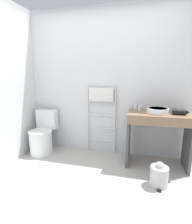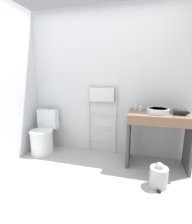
{
  "view_description": "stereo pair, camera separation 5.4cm",
  "coord_description": "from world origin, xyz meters",
  "px_view_note": "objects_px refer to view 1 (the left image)",
  "views": [
    {
      "loc": [
        0.6,
        -1.64,
        1.43
      ],
      "look_at": [
        -0.03,
        0.81,
        0.88
      ],
      "focal_mm": 28.0,
      "sensor_mm": 36.0,
      "label": 1
    },
    {
      "loc": [
        0.65,
        -1.62,
        1.43
      ],
      "look_at": [
        -0.03,
        0.81,
        0.88
      ],
      "focal_mm": 28.0,
      "sensor_mm": 36.0,
      "label": 2
    }
  ],
  "objects_px": {
    "sink_basin": "(158,110)",
    "cup_near_edge": "(140,108)",
    "towel_radiator": "(101,104)",
    "trash_bin": "(159,176)",
    "hair_dryer": "(180,112)",
    "toilet": "(42,137)",
    "cup_near_wall": "(136,107)"
  },
  "relations": [
    {
      "from": "hair_dryer",
      "to": "trash_bin",
      "type": "height_order",
      "value": "hair_dryer"
    },
    {
      "from": "cup_near_wall",
      "to": "hair_dryer",
      "type": "distance_m",
      "value": 0.69
    },
    {
      "from": "cup_near_wall",
      "to": "toilet",
      "type": "bearing_deg",
      "value": -171.47
    },
    {
      "from": "sink_basin",
      "to": "cup_near_edge",
      "type": "bearing_deg",
      "value": 147.78
    },
    {
      "from": "towel_radiator",
      "to": "trash_bin",
      "type": "distance_m",
      "value": 1.47
    },
    {
      "from": "trash_bin",
      "to": "towel_radiator",
      "type": "bearing_deg",
      "value": 139.78
    },
    {
      "from": "hair_dryer",
      "to": "cup_near_edge",
      "type": "bearing_deg",
      "value": 160.65
    },
    {
      "from": "sink_basin",
      "to": "cup_near_wall",
      "type": "xyz_separation_m",
      "value": [
        -0.33,
        0.23,
        0.0
      ]
    },
    {
      "from": "towel_radiator",
      "to": "cup_near_wall",
      "type": "height_order",
      "value": "towel_radiator"
    },
    {
      "from": "cup_near_edge",
      "to": "towel_radiator",
      "type": "bearing_deg",
      "value": 170.48
    },
    {
      "from": "toilet",
      "to": "trash_bin",
      "type": "relative_size",
      "value": 2.33
    },
    {
      "from": "hair_dryer",
      "to": "trash_bin",
      "type": "xyz_separation_m",
      "value": [
        -0.28,
        -0.5,
        -0.76
      ]
    },
    {
      "from": "toilet",
      "to": "cup_near_wall",
      "type": "bearing_deg",
      "value": 8.53
    },
    {
      "from": "towel_radiator",
      "to": "hair_dryer",
      "type": "xyz_separation_m",
      "value": [
        1.23,
        -0.31,
        -0.01
      ]
    },
    {
      "from": "towel_radiator",
      "to": "trash_bin",
      "type": "relative_size",
      "value": 3.69
    },
    {
      "from": "cup_near_edge",
      "to": "trash_bin",
      "type": "distance_m",
      "value": 1.07
    },
    {
      "from": "sink_basin",
      "to": "toilet",
      "type": "bearing_deg",
      "value": -179.56
    },
    {
      "from": "cup_near_edge",
      "to": "toilet",
      "type": "bearing_deg",
      "value": -174.13
    },
    {
      "from": "toilet",
      "to": "trash_bin",
      "type": "height_order",
      "value": "toilet"
    },
    {
      "from": "cup_near_wall",
      "to": "cup_near_edge",
      "type": "distance_m",
      "value": 0.1
    },
    {
      "from": "sink_basin",
      "to": "hair_dryer",
      "type": "bearing_deg",
      "value": -6.53
    },
    {
      "from": "toilet",
      "to": "hair_dryer",
      "type": "distance_m",
      "value": 2.35
    },
    {
      "from": "towel_radiator",
      "to": "cup_near_edge",
      "type": "height_order",
      "value": "towel_radiator"
    },
    {
      "from": "toilet",
      "to": "towel_radiator",
      "type": "distance_m",
      "value": 1.23
    },
    {
      "from": "toilet",
      "to": "sink_basin",
      "type": "xyz_separation_m",
      "value": [
        1.97,
        0.01,
        0.59
      ]
    },
    {
      "from": "cup_near_wall",
      "to": "trash_bin",
      "type": "bearing_deg",
      "value": -65.04
    },
    {
      "from": "sink_basin",
      "to": "cup_near_edge",
      "type": "height_order",
      "value": "cup_near_edge"
    },
    {
      "from": "hair_dryer",
      "to": "trash_bin",
      "type": "relative_size",
      "value": 0.68
    },
    {
      "from": "towel_radiator",
      "to": "cup_near_edge",
      "type": "distance_m",
      "value": 0.69
    },
    {
      "from": "toilet",
      "to": "trash_bin",
      "type": "xyz_separation_m",
      "value": [
        1.99,
        -0.52,
        -0.16
      ]
    },
    {
      "from": "towel_radiator",
      "to": "cup_near_wall",
      "type": "bearing_deg",
      "value": -4.17
    },
    {
      "from": "trash_bin",
      "to": "toilet",
      "type": "bearing_deg",
      "value": 165.38
    }
  ]
}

